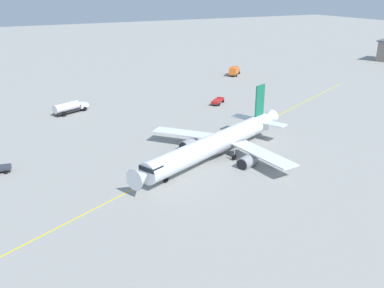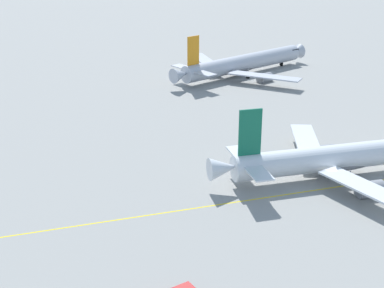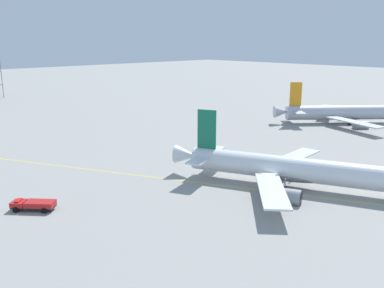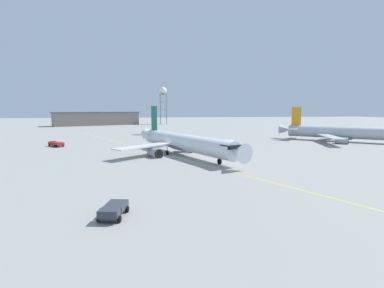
% 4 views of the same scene
% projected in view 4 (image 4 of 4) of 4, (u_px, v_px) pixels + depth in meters
% --- Properties ---
extents(ground_plane, '(600.00, 600.00, 0.00)m').
position_uv_depth(ground_plane, '(168.00, 153.00, 68.07)').
color(ground_plane, gray).
extents(airliner_main, '(39.40, 29.77, 11.57)m').
position_uv_depth(airliner_main, '(182.00, 143.00, 65.29)').
color(airliner_main, silver).
rests_on(airliner_main, ground_plane).
extents(airliner_secondary, '(31.47, 33.95, 11.60)m').
position_uv_depth(airliner_secondary, '(345.00, 133.00, 92.11)').
color(airliner_secondary, '#B2B7C1').
rests_on(airliner_secondary, ground_plane).
extents(ops_pickup_truck, '(5.61, 5.30, 1.41)m').
position_uv_depth(ops_pickup_truck, '(56.00, 144.00, 79.74)').
color(ops_pickup_truck, '#232326').
rests_on(ops_pickup_truck, ground_plane).
extents(baggage_truck_truck, '(4.28, 2.81, 1.22)m').
position_uv_depth(baggage_truck_truck, '(114.00, 210.00, 27.60)').
color(baggage_truck_truck, '#232326').
rests_on(baggage_truck_truck, ground_plane).
extents(radar_tower, '(5.10, 5.10, 25.84)m').
position_uv_depth(radar_tower, '(163.00, 93.00, 199.46)').
color(radar_tower, slate).
rests_on(radar_tower, ground_plane).
extents(terminal_shed, '(33.57, 55.27, 8.72)m').
position_uv_depth(terminal_shed, '(97.00, 119.00, 186.29)').
color(terminal_shed, gray).
rests_on(terminal_shed, ground_plane).
extents(taxiway_centreline, '(129.81, 62.64, 0.01)m').
position_uv_depth(taxiway_centreline, '(161.00, 153.00, 67.68)').
color(taxiway_centreline, yellow).
rests_on(taxiway_centreline, ground_plane).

